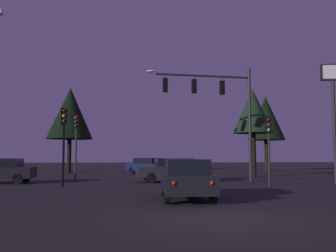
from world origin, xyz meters
name	(u,v)px	position (x,y,z in m)	size (l,w,h in m)	color
ground_plane	(147,175)	(0.00, 24.50, 0.00)	(168.00, 168.00, 0.00)	black
traffic_signal_mast_arm	(218,101)	(3.84, 14.22, 5.27)	(6.98, 0.68, 7.46)	#232326
traffic_light_corner_left	(76,134)	(-5.41, 16.41, 3.12)	(0.32, 0.36, 4.41)	#232326
traffic_light_corner_right	(64,131)	(-5.52, 11.34, 3.02)	(0.32, 0.36, 4.26)	#232326
traffic_light_median	(269,137)	(5.63, 10.37, 2.73)	(0.35, 0.38, 3.82)	#232326
car_nearside_lane	(186,178)	(-0.02, 4.71, 0.80)	(2.13, 4.75, 1.52)	black
car_crossing_left	(172,170)	(0.88, 14.76, 0.80)	(4.53, 1.98, 1.52)	#232328
car_crossing_right	(0,170)	(-9.76, 14.81, 0.79)	(4.22, 1.90, 1.52)	black
car_far_lane	(149,166)	(0.31, 26.84, 0.80)	(4.42, 4.38, 1.52)	#0F1947
store_sign_illuminated	(333,96)	(10.36, 11.76, 5.31)	(1.42, 0.52, 7.28)	#232326
tree_behind_sign	(266,118)	(14.43, 32.64, 6.09)	(4.31, 4.31, 8.68)	black
tree_left_far	(70,113)	(-7.57, 30.53, 6.11)	(4.71, 4.71, 8.80)	black
tree_center_horizon	(253,111)	(8.05, 19.45, 5.24)	(3.16, 3.16, 7.09)	black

